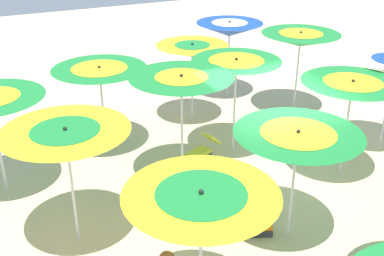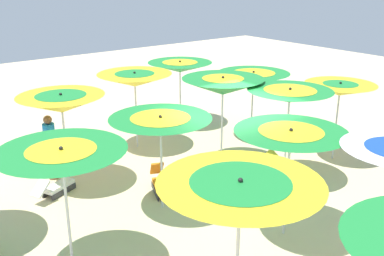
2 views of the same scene
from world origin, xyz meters
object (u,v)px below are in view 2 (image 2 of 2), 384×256
Objects in this scene: beach_umbrella_2 at (253,78)px; beach_umbrella_9 at (290,139)px; beach_umbrella_10 at (161,126)px; lounger_2 at (56,187)px; beach_umbrella_1 at (340,90)px; beachgoer_2 at (50,146)px; beach_umbrella_5 at (290,96)px; beach_umbrella_3 at (180,67)px; beach_umbrella_7 at (135,80)px; beach_umbrella_14 at (62,159)px; lounger_3 at (161,184)px; beach_umbrella_11 at (61,103)px; beach_umbrella_13 at (240,196)px; lounger_1 at (255,160)px; beach_umbrella_6 at (223,86)px.

beach_umbrella_2 is 5.74m from beach_umbrella_9.
beach_umbrella_2 is at bearing 113.01° from beach_umbrella_10.
beach_umbrella_1 is at bearing -44.93° from lounger_2.
beach_umbrella_5 is at bearing -93.51° from beachgoer_2.
beach_umbrella_3 reaches higher than beach_umbrella_2.
beach_umbrella_14 is at bearing -42.38° from beach_umbrella_7.
beach_umbrella_2 is at bearing 111.76° from beach_umbrella_14.
beach_umbrella_1 is at bearing 98.00° from lounger_3.
beach_umbrella_5 reaches higher than beach_umbrella_7.
beachgoer_2 is at bearing -153.29° from beach_umbrella_9.
beach_umbrella_11 is 1.99× the size of lounger_2.
beach_umbrella_11 is at bearing 11.97° from lounger_2.
beach_umbrella_9 reaches higher than beach_umbrella_3.
beach_umbrella_13 reaches higher than beach_umbrella_1.
beach_umbrella_7 reaches higher than lounger_2.
lounger_3 is at bearing 42.61° from beach_umbrella_11.
lounger_2 is at bearing -90.06° from beach_umbrella_2.
beach_umbrella_14 is at bearing -68.24° from beach_umbrella_2.
beach_umbrella_6 is at bearing 20.13° from lounger_1.
beach_umbrella_6 is 5.55m from beach_umbrella_14.
beach_umbrella_2 is 8.06m from beach_umbrella_14.
beach_umbrella_14 is (-1.53, -3.94, 0.10)m from beach_umbrella_9.
beach_umbrella_5 is 0.97× the size of beach_umbrella_6.
beach_umbrella_10 is 0.93× the size of beach_umbrella_14.
beach_umbrella_1 is 1.02× the size of beach_umbrella_10.
beach_umbrella_7 is (-1.51, -3.38, 0.17)m from beach_umbrella_2.
beach_umbrella_5 is at bearing 131.17° from beach_umbrella_9.
beach_umbrella_7 is at bearing -136.79° from beach_umbrella_1.
beach_umbrella_5 is at bearing 55.08° from beach_umbrella_11.
beach_umbrella_3 is 5.64m from beachgoer_2.
beach_umbrella_3 is 1.98× the size of lounger_3.
beach_umbrella_14 reaches higher than beach_umbrella_1.
lounger_1 is at bearing -178.32° from beach_umbrella_5.
beach_umbrella_2 is 0.89× the size of beach_umbrella_13.
beach_umbrella_11 reaches higher than beach_umbrella_1.
beach_umbrella_9 is 0.96× the size of beach_umbrella_14.
beach_umbrella_7 is 7.89m from beach_umbrella_13.
beach_umbrella_2 is at bearing 116.04° from beach_umbrella_6.
beach_umbrella_9 is at bearing -20.63° from beach_umbrella_6.
beach_umbrella_9 is (1.71, -1.96, -0.17)m from beach_umbrella_5.
beach_umbrella_14 is (2.99, -7.49, 0.24)m from beach_umbrella_2.
beach_umbrella_1 is at bearing -83.01° from beachgoer_2.
beach_umbrella_5 reaches higher than beach_umbrella_1.
beachgoer_2 reaches higher than lounger_2.
beach_umbrella_3 is 1.31× the size of beachgoer_2.
beachgoer_2 is at bearing -162.72° from beach_umbrella_11.
beach_umbrella_3 is (-2.51, -0.99, 0.08)m from beach_umbrella_2.
lounger_2 is at bearing 163.25° from beach_umbrella_14.
lounger_3 is at bearing -82.55° from beach_umbrella_6.
beach_umbrella_6 is 3.04m from lounger_3.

